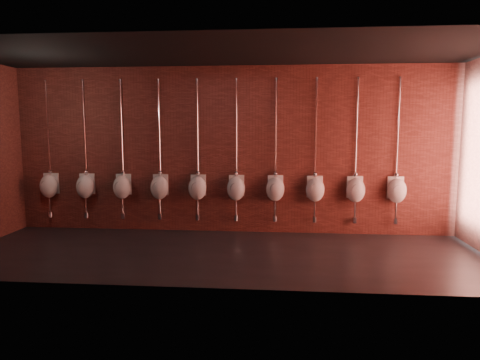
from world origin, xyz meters
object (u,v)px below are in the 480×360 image
Objects in this scene: urinal_6 at (275,188)px; urinal_7 at (315,189)px; urinal_2 at (122,186)px; urinal_0 at (49,185)px; urinal_1 at (85,186)px; urinal_4 at (197,187)px; urinal_5 at (236,188)px; urinal_9 at (397,190)px; urinal_3 at (159,187)px; urinal_8 at (356,189)px.

urinal_6 and urinal_7 have the same top height.
urinal_7 is (3.76, 0.00, 0.00)m from urinal_2.
urinal_0 is 0.75m from urinal_1.
urinal_4 is 1.00× the size of urinal_5.
urinal_1 is (0.75, 0.00, 0.00)m from urinal_0.
urinal_7 is at bearing 180.00° from urinal_9.
urinal_1 is 1.50m from urinal_3.
urinal_0 is 1.00× the size of urinal_1.
urinal_1 is 1.00× the size of urinal_8.
urinal_9 is at bearing 0.00° from urinal_4.
urinal_5 is at bearing 180.00° from urinal_7.
urinal_7 is 0.75m from urinal_8.
urinal_9 is (6.01, 0.00, 0.00)m from urinal_1.
urinal_7 is 1.50m from urinal_9.
urinal_6 is (1.50, 0.00, 0.00)m from urinal_4.
urinal_1 is 1.00× the size of urinal_5.
urinal_4 is at bearing 180.00° from urinal_7.
urinal_4 is at bearing 0.00° from urinal_3.
urinal_5 is at bearing 0.00° from urinal_3.
urinal_5 and urinal_7 have the same top height.
urinal_7 is at bearing 180.00° from urinal_8.
urinal_3 and urinal_4 have the same top height.
urinal_5 is at bearing 0.00° from urinal_4.
urinal_4 and urinal_8 have the same top height.
urinal_2 and urinal_6 have the same top height.
urinal_0 and urinal_7 have the same top height.
urinal_6 is at bearing 0.00° from urinal_3.
urinal_1 is 5.26m from urinal_8.
urinal_1 and urinal_5 have the same top height.
urinal_5 is 1.50m from urinal_7.
urinal_1 is 1.00× the size of urinal_6.
urinal_8 is at bearing 0.00° from urinal_5.
urinal_6 is (3.76, 0.00, 0.00)m from urinal_1.
urinal_8 is (4.51, 0.00, 0.00)m from urinal_2.
urinal_3 and urinal_9 have the same top height.
urinal_6 and urinal_8 have the same top height.
urinal_5 and urinal_6 have the same top height.
urinal_2 and urinal_5 have the same top height.
urinal_1 and urinal_7 have the same top height.
urinal_6 is 1.00× the size of urinal_7.
urinal_4 is (1.50, 0.00, 0.00)m from urinal_2.
urinal_9 is (1.50, 0.00, 0.00)m from urinal_7.
urinal_3 is 1.00× the size of urinal_4.
urinal_1 is 1.00× the size of urinal_7.
urinal_7 and urinal_9 have the same top height.
urinal_9 is (5.26, 0.00, 0.00)m from urinal_2.
urinal_9 is (3.01, 0.00, 0.00)m from urinal_5.
urinal_5 is at bearing 180.00° from urinal_9.
urinal_4 is at bearing 180.00° from urinal_8.
urinal_9 is at bearing 0.00° from urinal_0.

